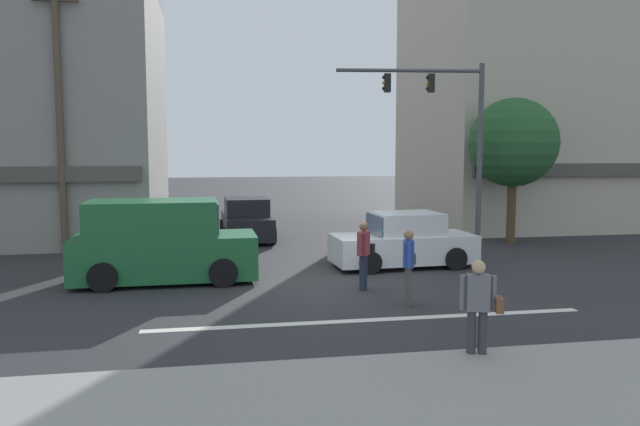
% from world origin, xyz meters
% --- Properties ---
extents(ground_plane, '(120.00, 120.00, 0.00)m').
position_xyz_m(ground_plane, '(0.00, 0.00, 0.00)').
color(ground_plane, '#2B2B2D').
extents(lane_marking_stripe, '(9.00, 0.24, 0.01)m').
position_xyz_m(lane_marking_stripe, '(0.00, -3.50, 0.00)').
color(lane_marking_stripe, silver).
rests_on(lane_marking_stripe, ground).
extents(sidewalk_curb, '(40.00, 5.00, 0.16)m').
position_xyz_m(sidewalk_curb, '(0.00, -8.50, 0.08)').
color(sidewalk_curb, gray).
rests_on(sidewalk_curb, ground).
extents(building_left_block, '(10.11, 10.78, 9.99)m').
position_xyz_m(building_left_block, '(-10.14, 11.36, 4.99)').
color(building_left_block, gray).
rests_on(building_left_block, ground).
extents(building_right_corner, '(13.36, 8.86, 11.85)m').
position_xyz_m(building_right_corner, '(13.00, 11.09, 5.92)').
color(building_right_corner, '#B7AD99').
rests_on(building_right_corner, ground).
extents(street_tree, '(3.17, 3.17, 5.23)m').
position_xyz_m(street_tree, '(7.62, 5.47, 3.62)').
color(street_tree, '#4C3823').
rests_on(street_tree, ground).
extents(utility_pole_near_left, '(1.40, 0.22, 8.46)m').
position_xyz_m(utility_pole_near_left, '(-7.78, 5.91, 4.38)').
color(utility_pole_near_left, brown).
rests_on(utility_pole_near_left, ground).
extents(utility_pole_far_right, '(1.40, 0.22, 8.72)m').
position_xyz_m(utility_pole_far_right, '(8.64, 8.60, 4.51)').
color(utility_pole_far_right, brown).
rests_on(utility_pole_far_right, ground).
extents(traffic_light_mast, '(4.86, 0.75, 6.20)m').
position_xyz_m(traffic_light_mast, '(4.78, 4.29, 4.18)').
color(traffic_light_mast, '#47474C').
rests_on(traffic_light_mast, ground).
extents(sedan_crossing_center, '(4.19, 2.05, 1.58)m').
position_xyz_m(sedan_crossing_center, '(2.40, 1.87, 0.71)').
color(sedan_crossing_center, silver).
rests_on(sedan_crossing_center, ground).
extents(sedan_crossing_rightbound, '(1.95, 4.14, 1.58)m').
position_xyz_m(sedan_crossing_rightbound, '(-1.74, 8.13, 0.71)').
color(sedan_crossing_rightbound, black).
rests_on(sedan_crossing_rightbound, ground).
extents(van_waiting_far, '(4.62, 2.08, 2.11)m').
position_xyz_m(van_waiting_far, '(-4.37, 0.96, 1.01)').
color(van_waiting_far, '#1E6033').
rests_on(van_waiting_far, ground).
extents(pedestrian_foreground_with_bag, '(0.67, 0.43, 1.67)m').
position_xyz_m(pedestrian_foreground_with_bag, '(1.02, -6.24, 0.95)').
color(pedestrian_foreground_with_bag, '#333338').
rests_on(pedestrian_foreground_with_bag, ground).
extents(pedestrian_mid_crossing, '(0.43, 0.67, 1.67)m').
position_xyz_m(pedestrian_mid_crossing, '(1.10, -2.48, 0.95)').
color(pedestrian_mid_crossing, '#4C4742').
rests_on(pedestrian_mid_crossing, ground).
extents(pedestrian_far_side, '(0.54, 0.62, 1.67)m').
position_xyz_m(pedestrian_far_side, '(0.52, -0.85, 0.95)').
color(pedestrian_far_side, '#232838').
rests_on(pedestrian_far_side, ground).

